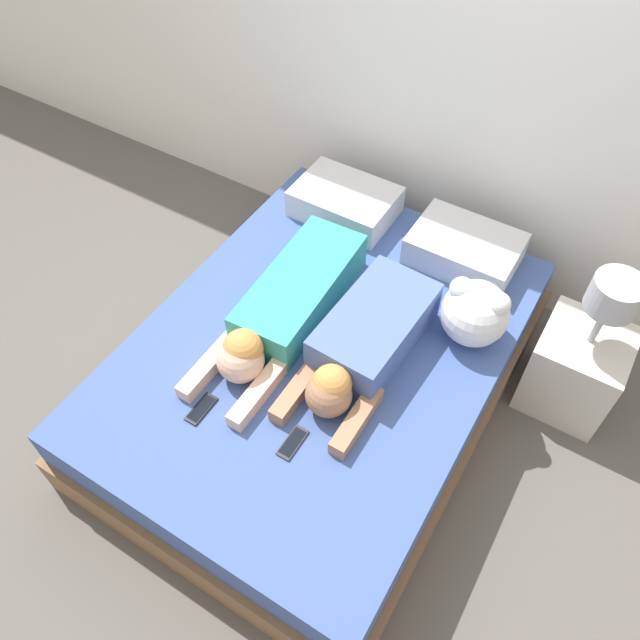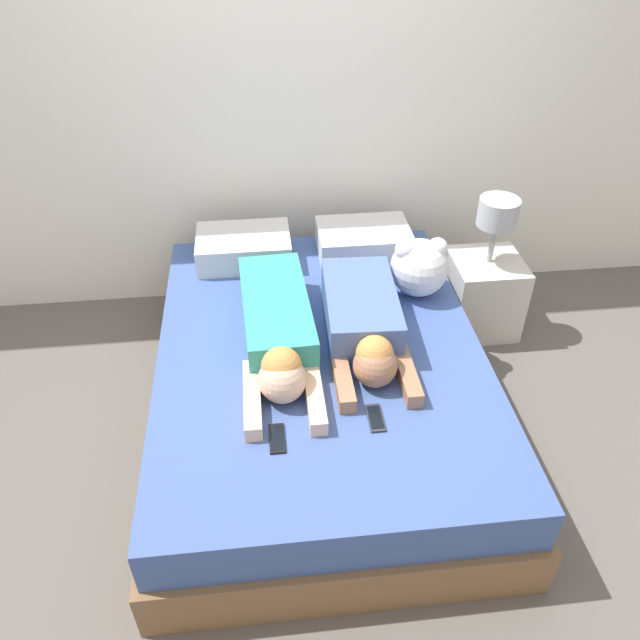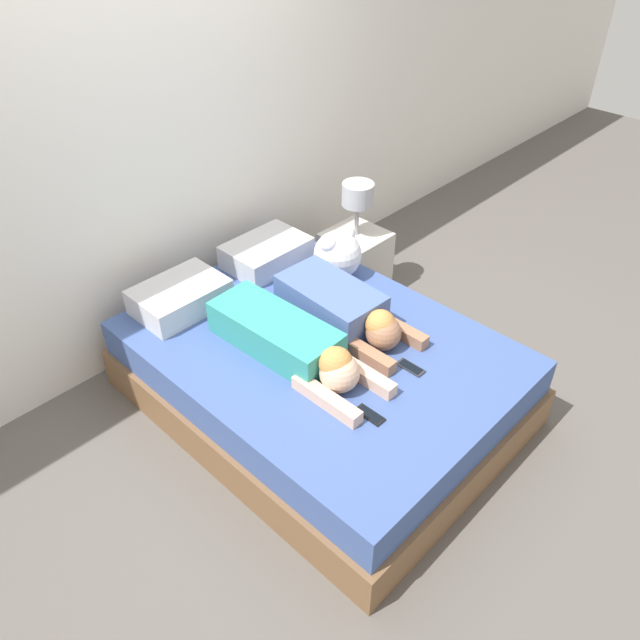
{
  "view_description": "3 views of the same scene",
  "coord_description": "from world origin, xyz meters",
  "px_view_note": "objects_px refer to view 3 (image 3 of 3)",
  "views": [
    {
      "loc": [
        0.88,
        -1.43,
        2.67
      ],
      "look_at": [
        0.0,
        0.0,
        0.61
      ],
      "focal_mm": 35.0,
      "sensor_mm": 36.0,
      "label": 1
    },
    {
      "loc": [
        -0.25,
        -2.22,
        2.32
      ],
      "look_at": [
        0.0,
        0.0,
        0.61
      ],
      "focal_mm": 35.0,
      "sensor_mm": 36.0,
      "label": 2
    },
    {
      "loc": [
        -1.88,
        -1.82,
        2.63
      ],
      "look_at": [
        0.0,
        0.0,
        0.61
      ],
      "focal_mm": 35.0,
      "sensor_mm": 36.0,
      "label": 3
    }
  ],
  "objects_px": {
    "pillow_head_left": "(180,297)",
    "plush_toy": "(338,253)",
    "person_right": "(343,309)",
    "cell_phone_right": "(411,367)",
    "bed": "(320,374)",
    "nightstand": "(355,256)",
    "pillow_head_right": "(266,253)",
    "cell_phone_left": "(370,415)",
    "person_left": "(293,343)"
  },
  "relations": [
    {
      "from": "person_right",
      "to": "cell_phone_left",
      "type": "height_order",
      "value": "person_right"
    },
    {
      "from": "pillow_head_right",
      "to": "plush_toy",
      "type": "distance_m",
      "value": 0.48
    },
    {
      "from": "person_right",
      "to": "cell_phone_right",
      "type": "bearing_deg",
      "value": -93.84
    },
    {
      "from": "cell_phone_right",
      "to": "nightstand",
      "type": "relative_size",
      "value": 0.18
    },
    {
      "from": "person_left",
      "to": "cell_phone_left",
      "type": "height_order",
      "value": "person_left"
    },
    {
      "from": "person_right",
      "to": "cell_phone_left",
      "type": "distance_m",
      "value": 0.72
    },
    {
      "from": "person_left",
      "to": "cell_phone_left",
      "type": "bearing_deg",
      "value": -93.94
    },
    {
      "from": "bed",
      "to": "nightstand",
      "type": "xyz_separation_m",
      "value": [
        1.03,
        0.64,
        0.05
      ]
    },
    {
      "from": "cell_phone_left",
      "to": "pillow_head_left",
      "type": "bearing_deg",
      "value": 94.43
    },
    {
      "from": "cell_phone_right",
      "to": "nightstand",
      "type": "height_order",
      "value": "nightstand"
    },
    {
      "from": "pillow_head_right",
      "to": "cell_phone_left",
      "type": "xyz_separation_m",
      "value": [
        -0.57,
        -1.35,
        -0.07
      ]
    },
    {
      "from": "person_right",
      "to": "cell_phone_right",
      "type": "relative_size",
      "value": 5.79
    },
    {
      "from": "person_right",
      "to": "nightstand",
      "type": "distance_m",
      "value": 1.07
    },
    {
      "from": "pillow_head_left",
      "to": "pillow_head_right",
      "type": "xyz_separation_m",
      "value": [
        0.67,
        0.0,
        0.0
      ]
    },
    {
      "from": "nightstand",
      "to": "plush_toy",
      "type": "bearing_deg",
      "value": -151.4
    },
    {
      "from": "bed",
      "to": "nightstand",
      "type": "bearing_deg",
      "value": 31.96
    },
    {
      "from": "pillow_head_left",
      "to": "plush_toy",
      "type": "xyz_separation_m",
      "value": [
        0.89,
        -0.42,
        0.08
      ]
    },
    {
      "from": "person_left",
      "to": "pillow_head_left",
      "type": "bearing_deg",
      "value": 100.34
    },
    {
      "from": "person_left",
      "to": "nightstand",
      "type": "relative_size",
      "value": 1.3
    },
    {
      "from": "person_left",
      "to": "cell_phone_left",
      "type": "distance_m",
      "value": 0.57
    },
    {
      "from": "pillow_head_right",
      "to": "bed",
      "type": "bearing_deg",
      "value": -112.77
    },
    {
      "from": "pillow_head_right",
      "to": "person_right",
      "type": "distance_m",
      "value": 0.8
    },
    {
      "from": "bed",
      "to": "pillow_head_right",
      "type": "distance_m",
      "value": 0.92
    },
    {
      "from": "pillow_head_left",
      "to": "cell_phone_right",
      "type": "bearing_deg",
      "value": -68.48
    },
    {
      "from": "pillow_head_right",
      "to": "person_right",
      "type": "bearing_deg",
      "value": -99.48
    },
    {
      "from": "cell_phone_right",
      "to": "bed",
      "type": "bearing_deg",
      "value": 109.41
    },
    {
      "from": "pillow_head_left",
      "to": "person_left",
      "type": "bearing_deg",
      "value": -79.66
    },
    {
      "from": "plush_toy",
      "to": "nightstand",
      "type": "distance_m",
      "value": 0.64
    },
    {
      "from": "pillow_head_left",
      "to": "person_right",
      "type": "distance_m",
      "value": 0.95
    },
    {
      "from": "person_left",
      "to": "nightstand",
      "type": "bearing_deg",
      "value": 27.26
    },
    {
      "from": "pillow_head_left",
      "to": "person_right",
      "type": "relative_size",
      "value": 0.59
    },
    {
      "from": "person_left",
      "to": "person_right",
      "type": "xyz_separation_m",
      "value": [
        0.4,
        0.01,
        0.01
      ]
    },
    {
      "from": "pillow_head_left",
      "to": "pillow_head_right",
      "type": "bearing_deg",
      "value": 0.0
    },
    {
      "from": "bed",
      "to": "nightstand",
      "type": "height_order",
      "value": "nightstand"
    },
    {
      "from": "plush_toy",
      "to": "nightstand",
      "type": "bearing_deg",
      "value": 28.6
    },
    {
      "from": "person_left",
      "to": "cell_phone_right",
      "type": "relative_size",
      "value": 7.17
    },
    {
      "from": "cell_phone_left",
      "to": "nightstand",
      "type": "distance_m",
      "value": 1.74
    },
    {
      "from": "bed",
      "to": "plush_toy",
      "type": "xyz_separation_m",
      "value": [
        0.55,
        0.38,
        0.39
      ]
    },
    {
      "from": "plush_toy",
      "to": "cell_phone_left",
      "type": "bearing_deg",
      "value": -129.91
    },
    {
      "from": "bed",
      "to": "pillow_head_right",
      "type": "height_order",
      "value": "pillow_head_right"
    },
    {
      "from": "pillow_head_left",
      "to": "cell_phone_left",
      "type": "bearing_deg",
      "value": -85.57
    },
    {
      "from": "bed",
      "to": "person_left",
      "type": "bearing_deg",
      "value": 176.3
    },
    {
      "from": "person_right",
      "to": "nightstand",
      "type": "relative_size",
      "value": 1.05
    },
    {
      "from": "pillow_head_left",
      "to": "plush_toy",
      "type": "distance_m",
      "value": 0.98
    },
    {
      "from": "person_left",
      "to": "nightstand",
      "type": "height_order",
      "value": "nightstand"
    },
    {
      "from": "pillow_head_right",
      "to": "person_left",
      "type": "xyz_separation_m",
      "value": [
        -0.53,
        -0.79,
        0.02
      ]
    },
    {
      "from": "person_right",
      "to": "pillow_head_left",
      "type": "bearing_deg",
      "value": 124.66
    },
    {
      "from": "pillow_head_left",
      "to": "plush_toy",
      "type": "relative_size",
      "value": 1.65
    },
    {
      "from": "pillow_head_left",
      "to": "nightstand",
      "type": "distance_m",
      "value": 1.4
    },
    {
      "from": "bed",
      "to": "pillow_head_left",
      "type": "height_order",
      "value": "pillow_head_left"
    }
  ]
}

